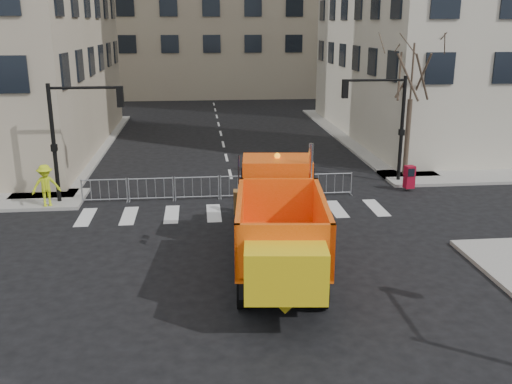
{
  "coord_description": "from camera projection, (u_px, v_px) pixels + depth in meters",
  "views": [
    {
      "loc": [
        -1.67,
        -17.86,
        7.87
      ],
      "look_at": [
        0.42,
        2.5,
        1.79
      ],
      "focal_mm": 40.0,
      "sensor_mm": 36.0,
      "label": 1
    }
  ],
  "objects": [
    {
      "name": "street_tree",
      "position": [
        410.0,
        106.0,
        29.29
      ],
      "size": [
        3.0,
        3.0,
        7.5
      ],
      "primitive_type": null,
      "color": "#382B21",
      "rests_on": "ground"
    },
    {
      "name": "traffic_light_right",
      "position": [
        402.0,
        130.0,
        28.56
      ],
      "size": [
        0.18,
        0.18,
        5.4
      ],
      "primitive_type": "cylinder",
      "color": "black",
      "rests_on": "ground"
    },
    {
      "name": "traffic_light_left",
      "position": [
        54.0,
        146.0,
        25.04
      ],
      "size": [
        0.18,
        0.18,
        5.4
      ],
      "primitive_type": "cylinder",
      "color": "black",
      "rests_on": "ground"
    },
    {
      "name": "sidewalk_back",
      "position": [
        235.0,
        191.0,
        27.52
      ],
      "size": [
        64.0,
        5.0,
        0.15
      ],
      "primitive_type": "cube",
      "color": "gray",
      "rests_on": "ground"
    },
    {
      "name": "cop_c",
      "position": [
        267.0,
        201.0,
        22.99
      ],
      "size": [
        0.97,
        1.22,
        1.93
      ],
      "primitive_type": "imported",
      "rotation": [
        0.0,
        0.0,
        4.19
      ],
      "color": "black",
      "rests_on": "ground"
    },
    {
      "name": "plow_truck",
      "position": [
        279.0,
        220.0,
        18.34
      ],
      "size": [
        3.92,
        10.52,
        4.0
      ],
      "rotation": [
        0.0,
        0.0,
        1.47
      ],
      "color": "black",
      "rests_on": "ground"
    },
    {
      "name": "worker",
      "position": [
        46.0,
        186.0,
        24.8
      ],
      "size": [
        1.37,
        1.07,
        1.86
      ],
      "primitive_type": "imported",
      "rotation": [
        0.0,
        0.0,
        0.36
      ],
      "color": "#C6DD1A",
      "rests_on": "sidewalk_back"
    },
    {
      "name": "ground",
      "position": [
        251.0,
        263.0,
        19.44
      ],
      "size": [
        120.0,
        120.0,
        0.0
      ],
      "primitive_type": "plane",
      "color": "black",
      "rests_on": "ground"
    },
    {
      "name": "crowd_barriers",
      "position": [
        220.0,
        187.0,
        26.46
      ],
      "size": [
        12.6,
        0.6,
        1.1
      ],
      "primitive_type": null,
      "color": "#9EA0A5",
      "rests_on": "ground"
    },
    {
      "name": "cop_b",
      "position": [
        286.0,
        189.0,
        24.44
      ],
      "size": [
        1.23,
        1.11,
        2.06
      ],
      "primitive_type": "imported",
      "rotation": [
        0.0,
        0.0,
        2.74
      ],
      "color": "black",
      "rests_on": "ground"
    },
    {
      "name": "cop_a",
      "position": [
        256.0,
        193.0,
        24.0
      ],
      "size": [
        0.86,
        0.78,
        1.98
      ],
      "primitive_type": "imported",
      "rotation": [
        0.0,
        0.0,
        3.68
      ],
      "color": "black",
      "rests_on": "ground"
    },
    {
      "name": "newspaper_box",
      "position": [
        409.0,
        177.0,
        27.64
      ],
      "size": [
        0.5,
        0.46,
        1.1
      ],
      "primitive_type": "cube",
      "rotation": [
        0.0,
        0.0,
        0.15
      ],
      "color": "maroon",
      "rests_on": "sidewalk_back"
    }
  ]
}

